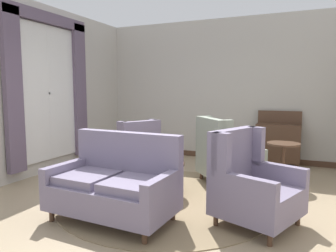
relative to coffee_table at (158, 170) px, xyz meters
name	(u,v)px	position (x,y,z in m)	size (l,w,h in m)	color
ground	(158,206)	(0.18, -0.37, -0.39)	(9.20, 9.20, 0.00)	#9E896B
wall_back	(221,90)	(0.18, 2.92, 1.15)	(5.60, 0.08, 3.09)	#BCB7AD
wall_left	(51,90)	(-2.54, 0.62, 1.15)	(0.08, 4.60, 3.09)	#BCB7AD
baseboard_back	(219,156)	(0.18, 2.86, -0.33)	(5.44, 0.03, 0.12)	#4C3323
area_rug	(167,198)	(0.18, -0.07, -0.39)	(3.04, 3.04, 0.01)	#847051
window_with_curtains	(49,85)	(-2.44, 0.47, 1.25)	(0.12, 1.96, 2.75)	silver
coffee_table	(158,170)	(0.00, 0.00, 0.00)	(0.77, 0.77, 0.50)	#4C3323
porcelain_vase	(157,151)	(0.01, -0.03, 0.27)	(0.18, 0.18, 0.37)	#384C93
settee	(115,185)	(-0.11, -0.96, 0.03)	(1.51, 0.89, 1.02)	slate
armchair_foreground_right	(224,157)	(0.74, 0.98, 0.06)	(1.21, 1.20, 1.10)	gray
armchair_back_corner	(133,153)	(-0.83, 0.73, 0.05)	(1.07, 1.03, 1.02)	slate
armchair_near_window	(251,186)	(1.40, -0.45, 0.06)	(1.06, 1.08, 1.09)	slate
side_table	(283,160)	(1.63, 1.24, 0.03)	(0.51, 0.51, 0.70)	#4C3323
sideboard	(278,142)	(1.45, 2.62, 0.10)	(0.86, 0.37, 1.12)	#4C3323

